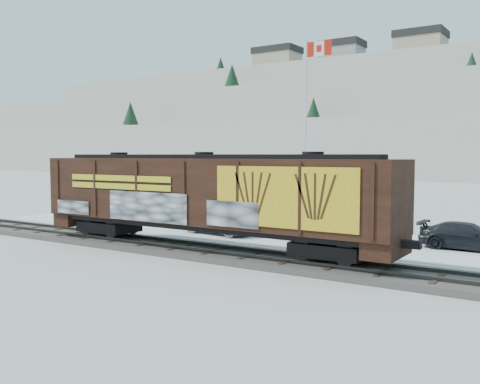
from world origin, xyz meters
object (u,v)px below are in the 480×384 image
Objects in this scene: car_silver at (219,220)px; car_dark at (467,236)px; hopper_railcar at (204,195)px; car_white at (284,222)px; flagpole at (307,155)px.

car_silver is 1.07× the size of car_dark.
car_white is (0.66, 6.62, -1.98)m from hopper_railcar.
hopper_railcar is 13.22m from car_dark.
car_white is at bearing 84.33° from hopper_railcar.
flagpole is 7.68m from car_white.
flagpole reaches higher than car_dark.
car_dark is at bearing 38.13° from hopper_railcar.
car_dark is at bearing -23.82° from flagpole.
hopper_railcar is at bearing 128.98° from car_dark.
car_dark is (13.47, 2.40, -0.17)m from car_silver.
car_white is (3.87, 0.97, 0.01)m from car_silver.
hopper_railcar is at bearing -162.81° from car_white.
car_silver is at bearing 100.95° from car_dark.
car_dark is (10.26, 8.05, -2.15)m from hopper_railcar.
car_dark is (11.34, -5.01, -4.00)m from flagpole.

